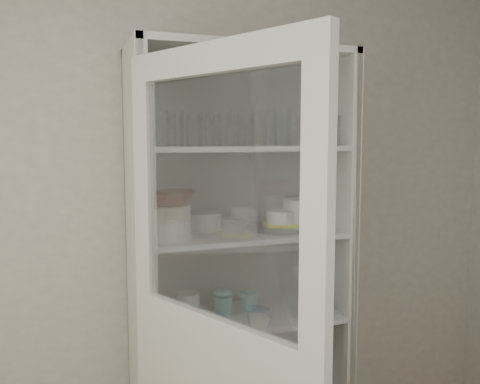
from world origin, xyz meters
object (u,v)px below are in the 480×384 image
object	(u,v)px
white_canister	(188,306)
glass_platter	(281,227)
yellow_trivet	(281,224)
white_ramekin	(281,217)
goblet_1	(206,129)
plate_stack_back	(201,221)
goblet_0	(176,129)
pantry_cabinet	(236,294)
terracotta_bowl	(167,198)
plate_stack_front	(167,229)
grey_bowl_stack	(297,214)
goblet_3	(291,126)
mug_white	(309,307)
goblet_2	(247,128)
mug_blue	(315,298)
mug_teal	(249,301)
cream_bowl	(167,212)
measuring_cups	(211,319)
teal_jar	(223,303)
cupboard_door	(217,382)

from	to	relation	value
white_canister	glass_platter	bearing A→B (deg)	-1.94
yellow_trivet	white_ramekin	xyz separation A→B (m)	(0.00, 0.00, 0.04)
goblet_1	plate_stack_back	size ratio (longest dim) A/B	0.77
goblet_0	goblet_1	bearing A→B (deg)	4.41
pantry_cabinet	terracotta_bowl	bearing A→B (deg)	-161.90
goblet_0	plate_stack_front	xyz separation A→B (m)	(-0.08, -0.15, -0.43)
plate_stack_back	grey_bowl_stack	size ratio (longest dim) A/B	1.45
pantry_cabinet	grey_bowl_stack	distance (m)	0.49
goblet_3	mug_white	world-z (taller)	goblet_3
goblet_2	terracotta_bowl	size ratio (longest dim) A/B	0.65
mug_blue	white_canister	xyz separation A→B (m)	(-0.63, 0.05, 0.02)
yellow_trivet	glass_platter	bearing A→B (deg)	0.00
goblet_1	grey_bowl_stack	world-z (taller)	goblet_1
plate_stack_front	terracotta_bowl	bearing A→B (deg)	0.00
mug_white	white_canister	distance (m)	0.57
goblet_0	white_canister	xyz separation A→B (m)	(0.03, -0.09, -0.81)
mug_teal	plate_stack_back	bearing A→B (deg)	158.73
cream_bowl	plate_stack_back	bearing A→B (deg)	40.32
plate_stack_back	yellow_trivet	size ratio (longest dim) A/B	1.35
goblet_1	plate_stack_front	bearing A→B (deg)	-143.80
goblet_2	measuring_cups	world-z (taller)	goblet_2
yellow_trivet	mug_blue	distance (m)	0.42
white_ramekin	teal_jar	world-z (taller)	white_ramekin
goblet_1	goblet_2	size ratio (longest dim) A/B	0.94
goblet_3	teal_jar	size ratio (longest dim) A/B	1.71
terracotta_bowl	mug_white	size ratio (longest dim) A/B	2.55
cream_bowl	white_ramekin	distance (m)	0.57
goblet_2	glass_platter	bearing A→B (deg)	-39.26
plate_stack_back	mug_white	bearing A→B (deg)	-29.15
teal_jar	yellow_trivet	bearing A→B (deg)	-5.39
goblet_1	cream_bowl	world-z (taller)	goblet_1
pantry_cabinet	teal_jar	world-z (taller)	pantry_cabinet
goblet_0	terracotta_bowl	size ratio (longest dim) A/B	0.60
grey_bowl_stack	white_canister	world-z (taller)	grey_bowl_stack
pantry_cabinet	plate_stack_front	world-z (taller)	pantry_cabinet
pantry_cabinet	mug_white	world-z (taller)	pantry_cabinet
cupboard_door	white_canister	distance (m)	0.65
goblet_0	yellow_trivet	size ratio (longest dim) A/B	1.02
goblet_2	mug_blue	distance (m)	0.90
teal_jar	white_canister	world-z (taller)	white_canister
glass_platter	white_ramekin	distance (m)	0.05
pantry_cabinet	cupboard_door	size ratio (longest dim) A/B	1.05
goblet_1	teal_jar	size ratio (longest dim) A/B	1.42
goblet_3	cupboard_door	bearing A→B (deg)	-130.50
pantry_cabinet	grey_bowl_stack	size ratio (longest dim) A/B	15.00
goblet_0	grey_bowl_stack	size ratio (longest dim) A/B	1.09
mug_white	teal_jar	xyz separation A→B (m)	(-0.37, 0.16, 0.01)
yellow_trivet	goblet_2	bearing A→B (deg)	140.74
glass_platter	white_ramekin	world-z (taller)	white_ramekin
terracotta_bowl	goblet_2	bearing A→B (deg)	20.27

